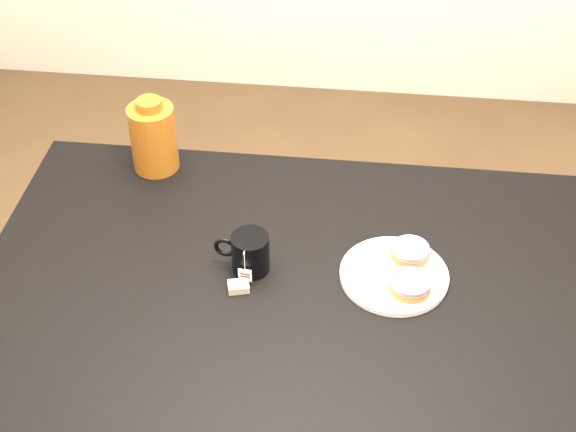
% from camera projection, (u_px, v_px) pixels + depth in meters
% --- Properties ---
extents(table, '(1.40, 0.90, 0.75)m').
position_uv_depth(table, '(297.00, 308.00, 1.79)').
color(table, black).
rests_on(table, ground_plane).
extents(plate, '(0.24, 0.24, 0.02)m').
position_uv_depth(plate, '(394.00, 274.00, 1.74)').
color(plate, white).
rests_on(plate, table).
extents(bagel_back, '(0.11, 0.11, 0.03)m').
position_uv_depth(bagel_back, '(410.00, 252.00, 1.77)').
color(bagel_back, brown).
rests_on(bagel_back, plate).
extents(bagel_front, '(0.09, 0.09, 0.03)m').
position_uv_depth(bagel_front, '(410.00, 285.00, 1.69)').
color(bagel_front, brown).
rests_on(bagel_front, plate).
extents(mug, '(0.13, 0.09, 0.09)m').
position_uv_depth(mug, '(249.00, 253.00, 1.74)').
color(mug, black).
rests_on(mug, table).
extents(teabag_pouch, '(0.05, 0.04, 0.02)m').
position_uv_depth(teabag_pouch, '(239.00, 287.00, 1.71)').
color(teabag_pouch, '#C6B793').
rests_on(teabag_pouch, table).
extents(bagel_package, '(0.15, 0.15, 0.20)m').
position_uv_depth(bagel_package, '(153.00, 137.00, 1.99)').
color(bagel_package, '#6A320E').
rests_on(bagel_package, table).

